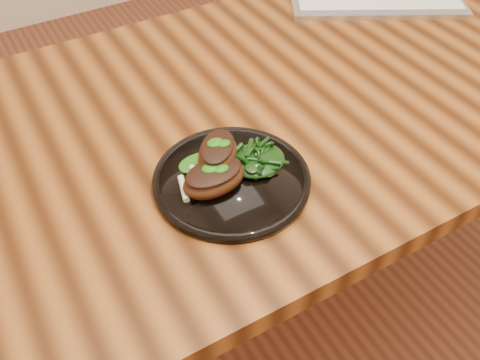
% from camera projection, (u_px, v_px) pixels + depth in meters
% --- Properties ---
extents(desk, '(1.60, 0.80, 0.75)m').
position_uv_depth(desk, '(285.00, 124.00, 1.10)').
color(desk, '#381807').
rests_on(desk, ground).
extents(plate, '(0.25, 0.25, 0.02)m').
position_uv_depth(plate, '(232.00, 180.00, 0.86)').
color(plate, black).
rests_on(plate, desk).
extents(lamb_chop_front, '(0.11, 0.08, 0.05)m').
position_uv_depth(lamb_chop_front, '(213.00, 178.00, 0.82)').
color(lamb_chop_front, '#441F0D').
rests_on(lamb_chop_front, plate).
extents(lamb_chop_back, '(0.11, 0.11, 0.04)m').
position_uv_depth(lamb_chop_back, '(217.00, 152.00, 0.84)').
color(lamb_chop_back, '#441F0D').
rests_on(lamb_chop_back, plate).
extents(herb_smear, '(0.07, 0.05, 0.00)m').
position_uv_depth(herb_smear, '(199.00, 163.00, 0.87)').
color(herb_smear, '#124C08').
rests_on(herb_smear, plate).
extents(greens_heap, '(0.09, 0.09, 0.04)m').
position_uv_depth(greens_heap, '(257.00, 157.00, 0.86)').
color(greens_heap, black).
rests_on(greens_heap, plate).
extents(keyboard, '(0.42, 0.31, 0.02)m').
position_uv_depth(keyboard, '(378.00, 4.00, 1.28)').
color(keyboard, '#B9BBBE').
rests_on(keyboard, desk).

